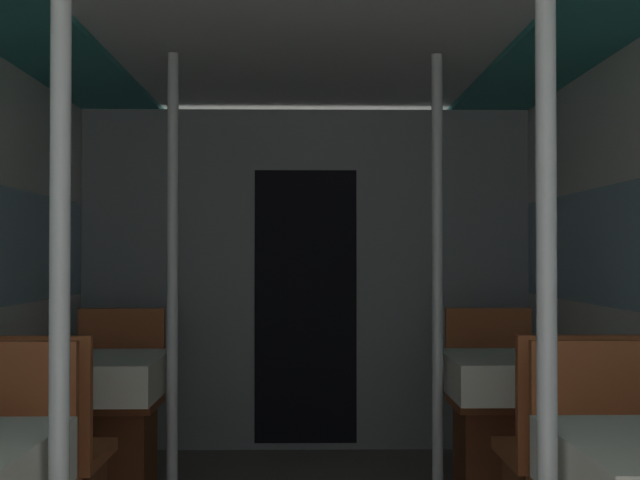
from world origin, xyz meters
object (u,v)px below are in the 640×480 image
object	(u,v)px
support_pole_right_1	(437,288)
dining_table_left_1	(84,380)
support_pole_left_1	(173,288)
support_pole_right_0	(547,315)
dining_table_right_1	(525,379)
chair_right_far_1	(496,432)
support_pole_left_0	(60,316)
chair_left_far_1	(114,433)

from	to	relation	value
support_pole_right_1	dining_table_left_1	bearing A→B (deg)	180.00
support_pole_left_1	support_pole_right_0	bearing A→B (deg)	-56.86
support_pole_left_1	dining_table_right_1	xyz separation A→B (m)	(1.60, 0.00, -0.42)
dining_table_left_1	support_pole_right_0	world-z (taller)	support_pole_right_0
dining_table_right_1	chair_right_far_1	xyz separation A→B (m)	(0.00, 0.63, -0.36)
support_pole_left_0	support_pole_right_1	size ratio (longest dim) A/B	1.00
chair_left_far_1	support_pole_right_1	world-z (taller)	support_pole_right_1
support_pole_right_0	chair_right_far_1	size ratio (longest dim) A/B	2.30
support_pole_left_0	support_pole_left_1	size ratio (longest dim) A/B	1.00
dining_table_left_1	support_pole_left_1	world-z (taller)	support_pole_left_1
dining_table_left_1	dining_table_right_1	bearing A→B (deg)	0.00
support_pole_left_0	chair_right_far_1	size ratio (longest dim) A/B	2.30
support_pole_left_1	chair_right_far_1	xyz separation A→B (m)	(1.60, 0.63, -0.78)
support_pole_left_1	dining_table_right_1	size ratio (longest dim) A/B	2.82
support_pole_left_1	support_pole_left_0	bearing A→B (deg)	-90.00
chair_right_far_1	support_pole_right_1	distance (m)	1.08
dining_table_left_1	support_pole_left_1	xyz separation A→B (m)	(0.40, 0.00, 0.42)
dining_table_right_1	support_pole_right_1	xyz separation A→B (m)	(-0.40, 0.00, 0.42)
support_pole_right_0	dining_table_right_1	distance (m)	1.93
support_pole_right_1	support_pole_right_0	bearing A→B (deg)	-90.00
support_pole_right_1	chair_left_far_1	bearing A→B (deg)	158.52
support_pole_left_0	dining_table_right_1	world-z (taller)	support_pole_left_0
dining_table_right_1	support_pole_left_0	bearing A→B (deg)	-131.01
dining_table_left_1	support_pole_right_1	world-z (taller)	support_pole_right_1
dining_table_right_1	chair_right_far_1	size ratio (longest dim) A/B	0.82
support_pole_left_0	dining_table_left_1	size ratio (longest dim) A/B	2.82
chair_left_far_1	support_pole_left_1	world-z (taller)	support_pole_left_1
support_pole_left_0	chair_right_far_1	bearing A→B (deg)	57.06
support_pole_left_0	dining_table_right_1	distance (m)	2.48
support_pole_right_0	chair_right_far_1	world-z (taller)	support_pole_right_0
dining_table_left_1	support_pole_right_1	distance (m)	1.66
support_pole_right_0	support_pole_left_1	bearing A→B (deg)	123.14
support_pole_left_1	dining_table_right_1	bearing A→B (deg)	0.00
support_pole_left_0	chair_left_far_1	bearing A→B (deg)	99.17
chair_left_far_1	support_pole_left_0	bearing A→B (deg)	99.17
dining_table_left_1	chair_left_far_1	xyz separation A→B (m)	(0.00, 0.63, -0.36)
support_pole_left_0	chair_left_far_1	distance (m)	2.63
support_pole_right_1	chair_right_far_1	bearing A→B (deg)	57.66
dining_table_left_1	support_pole_right_1	bearing A→B (deg)	0.00
support_pole_right_1	support_pole_left_1	bearing A→B (deg)	180.00
support_pole_right_0	dining_table_right_1	bearing A→B (deg)	77.78
chair_left_far_1	dining_table_right_1	size ratio (longest dim) A/B	1.22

